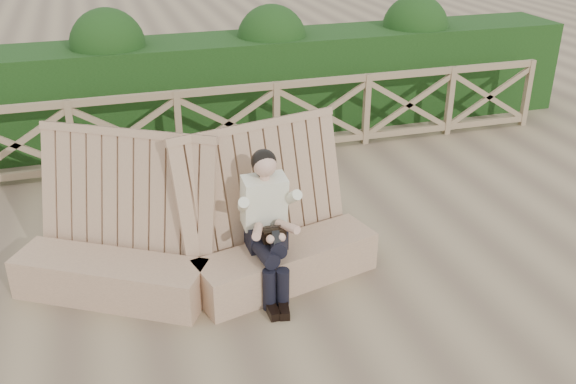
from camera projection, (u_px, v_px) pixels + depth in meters
name	position (u px, v px, depth m)	size (l,w,h in m)	color
ground	(305.00, 289.00, 6.42)	(60.00, 60.00, 0.00)	brown
bench	(199.00, 251.00, 6.33)	(3.61, 1.62, 1.55)	#906C52
woman	(267.00, 220.00, 6.15)	(0.43, 0.90, 1.43)	black
guardrail	(228.00, 123.00, 9.19)	(10.10, 0.09, 1.10)	#83674C
hedge	(211.00, 87.00, 10.14)	(12.00, 1.20, 1.50)	black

